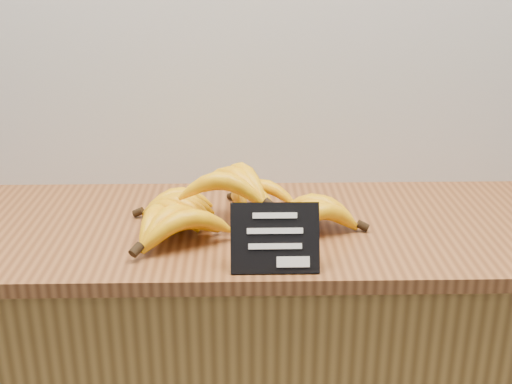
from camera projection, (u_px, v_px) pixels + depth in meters
The scene contains 3 objects.
counter_top at pixel (256, 228), 1.42m from camera, with size 1.45×0.54×0.03m, color brown.
chalkboard_sign at pixel (275, 238), 1.19m from camera, with size 0.17×0.01×0.13m, color black.
banana_pile at pixel (228, 207), 1.37m from camera, with size 0.53×0.35×0.12m.
Camera 1 is at (-0.15, 1.45, 1.50)m, focal length 45.00 mm.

